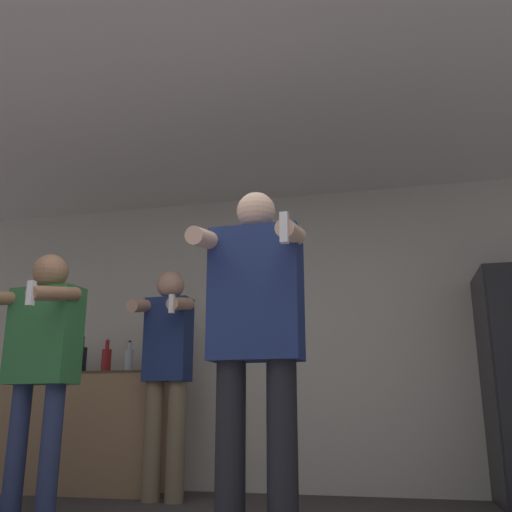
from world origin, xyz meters
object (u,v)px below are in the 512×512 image
at_px(bottle_clear_vodka, 106,360).
at_px(person_spectator_back, 167,366).
at_px(bottle_amber_bourbon, 81,359).
at_px(bottle_short_whiskey, 60,362).
at_px(person_man_side, 41,352).
at_px(bottle_red_label, 17,359).
at_px(bottle_brown_liquor, 129,360).
at_px(person_woman_foreground, 256,336).

xyz_separation_m(bottle_clear_vodka, person_spectator_back, (0.70, -0.36, -0.09)).
bearing_deg(person_spectator_back, bottle_amber_bourbon, 159.12).
height_order(bottle_short_whiskey, person_man_side, person_man_side).
xyz_separation_m(bottle_clear_vodka, bottle_red_label, (-0.88, 0.00, 0.02)).
relative_size(bottle_brown_liquor, person_spectator_back, 0.16).
height_order(bottle_short_whiskey, person_woman_foreground, person_woman_foreground).
bearing_deg(bottle_red_label, bottle_brown_liquor, -0.00).
bearing_deg(bottle_brown_liquor, bottle_amber_bourbon, 180.00).
bearing_deg(bottle_brown_liquor, bottle_short_whiskey, 180.00).
xyz_separation_m(bottle_clear_vodka, person_woman_foreground, (1.77, -1.89, -0.08)).
distance_m(bottle_red_label, person_spectator_back, 1.63).
height_order(bottle_red_label, person_man_side, person_man_side).
relative_size(bottle_clear_vodka, bottle_red_label, 0.81).
height_order(bottle_short_whiskey, person_spectator_back, person_spectator_back).
xyz_separation_m(bottle_clear_vodka, bottle_amber_bourbon, (-0.24, 0.00, 0.01)).
bearing_deg(bottle_red_label, person_man_side, -50.01).
bearing_deg(person_man_side, bottle_brown_liquor, 92.56).
distance_m(bottle_red_label, person_man_side, 1.80).
distance_m(bottle_red_label, person_woman_foreground, 3.25).
relative_size(bottle_amber_bourbon, bottle_brown_liquor, 1.19).
bearing_deg(person_spectator_back, bottle_red_label, 167.22).
distance_m(bottle_short_whiskey, bottle_brown_liquor, 0.66).
height_order(bottle_red_label, person_spectator_back, person_spectator_back).
xyz_separation_m(bottle_brown_liquor, person_woman_foreground, (1.56, -1.89, -0.07)).
height_order(bottle_red_label, bottle_amber_bourbon, bottle_red_label).
xyz_separation_m(person_woman_foreground, person_spectator_back, (-1.06, 1.53, -0.01)).
distance_m(bottle_short_whiskey, bottle_amber_bourbon, 0.21).
distance_m(bottle_red_label, bottle_brown_liquor, 1.09).
bearing_deg(person_man_side, bottle_amber_bourbon, 110.39).
relative_size(person_woman_foreground, person_spectator_back, 1.00).
height_order(bottle_clear_vodka, person_spectator_back, person_spectator_back).
height_order(person_woman_foreground, person_man_side, person_woman_foreground).
relative_size(bottle_red_label, bottle_amber_bourbon, 1.10).
bearing_deg(bottle_amber_bourbon, person_man_side, -69.61).
bearing_deg(person_woman_foreground, bottle_amber_bourbon, 136.74).
height_order(bottle_amber_bourbon, person_spectator_back, person_spectator_back).
xyz_separation_m(bottle_red_label, bottle_brown_liquor, (1.09, -0.00, -0.03)).
bearing_deg(bottle_amber_bourbon, person_woman_foreground, -43.26).
relative_size(bottle_short_whiskey, person_woman_foreground, 0.16).
xyz_separation_m(bottle_amber_bourbon, bottle_brown_liquor, (0.45, -0.00, -0.02)).
distance_m(bottle_amber_bourbon, person_spectator_back, 1.01).
bearing_deg(bottle_brown_liquor, bottle_clear_vodka, 180.00).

